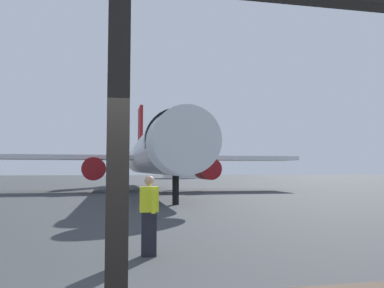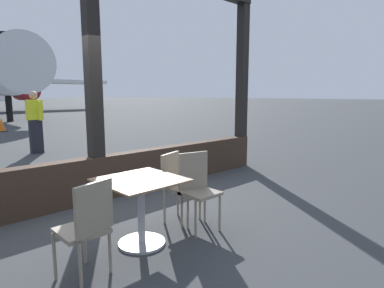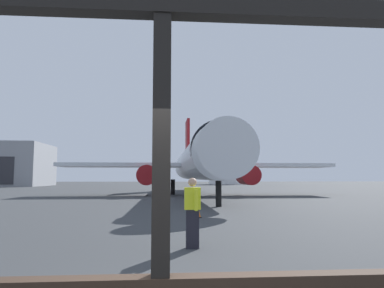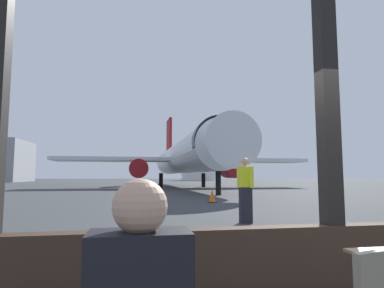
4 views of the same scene
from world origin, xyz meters
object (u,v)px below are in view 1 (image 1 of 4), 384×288
object	(u,v)px
airplane	(152,155)
ground_crew_worker	(149,214)
fuel_storage_tank	(184,166)
traffic_cone	(152,210)

from	to	relation	value
airplane	ground_crew_worker	distance (m)	26.18
airplane	fuel_storage_tank	size ratio (longest dim) A/B	3.53
ground_crew_worker	traffic_cone	distance (m)	6.76
ground_crew_worker	fuel_storage_tank	world-z (taller)	fuel_storage_tank
ground_crew_worker	fuel_storage_tank	bearing A→B (deg)	79.23
ground_crew_worker	fuel_storage_tank	size ratio (longest dim) A/B	0.18
fuel_storage_tank	airplane	bearing A→B (deg)	-103.07
airplane	fuel_storage_tank	distance (m)	58.59
traffic_cone	fuel_storage_tank	bearing A→B (deg)	78.84
airplane	traffic_cone	xyz separation A→B (m)	(-1.81, -19.25, -2.97)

